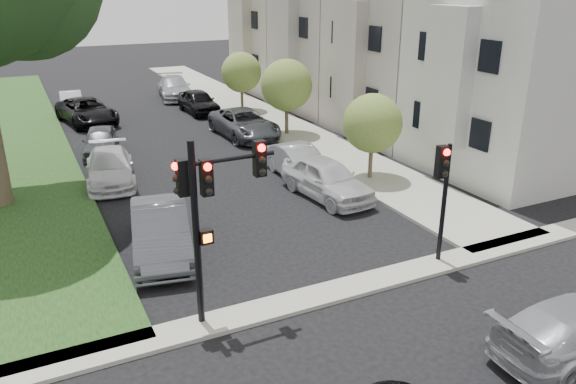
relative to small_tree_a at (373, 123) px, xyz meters
name	(u,v)px	position (x,y,z in m)	size (l,w,h in m)	color
ground	(376,331)	(-6.20, -9.55, -2.51)	(140.00, 140.00, 0.00)	black
sidewalk_right	(253,112)	(0.55, 14.45, -2.45)	(3.50, 44.00, 0.12)	#A09F7F
sidewalk_cross	(335,291)	(-6.20, -7.55, -2.45)	(60.00, 1.00, 0.12)	#A09F7F
house_a	(525,12)	(6.25, -1.55, 4.42)	(7.70, 7.55, 15.97)	#999896
house_b	(412,5)	(6.25, 5.95, 4.42)	(7.70, 7.55, 15.97)	gray
house_c	(339,0)	(6.25, 13.45, 4.42)	(7.70, 7.55, 15.97)	#9B9B9B
small_tree_a	(373,123)	(0.00, 0.00, 0.00)	(2.52, 2.52, 3.77)	brown
small_tree_b	(287,85)	(0.00, 8.27, 0.30)	(2.82, 2.82, 4.23)	brown
small_tree_c	(241,72)	(0.00, 14.96, 0.07)	(2.58, 2.58, 3.88)	brown
traffic_signal_main	(209,199)	(-9.62, -7.32, 0.81)	(2.35, 0.60, 4.82)	black
traffic_signal_secondary	(443,182)	(-2.55, -7.36, 0.13)	(0.50, 0.40, 3.79)	black
car_parked_0	(327,179)	(-2.76, -1.02, -1.72)	(1.86, 4.63, 1.58)	silver
car_parked_1	(299,163)	(-2.66, 1.56, -1.80)	(1.50, 4.29, 1.41)	#999BA0
car_parked_2	(244,123)	(-2.23, 9.03, -1.75)	(2.51, 5.44, 1.51)	#3F4247
car_parked_3	(199,102)	(-2.67, 15.90, -1.76)	(1.77, 4.41, 1.50)	black
car_parked_4	(175,88)	(-2.75, 21.35, -1.73)	(2.19, 5.39, 1.56)	#999BA0
car_parked_5	(161,231)	(-9.92, -3.06, -1.71)	(1.70, 4.86, 1.60)	#3F4247
car_parked_6	(110,167)	(-10.19, 4.56, -1.82)	(1.93, 4.74, 1.38)	silver
car_parked_7	(101,141)	(-9.90, 9.01, -1.82)	(1.64, 4.06, 1.38)	#3F4247
car_parked_8	(87,111)	(-9.60, 16.11, -1.75)	(2.52, 5.47, 1.52)	black
car_parked_9	(71,102)	(-10.07, 20.08, -1.87)	(1.35, 3.86, 1.27)	silver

